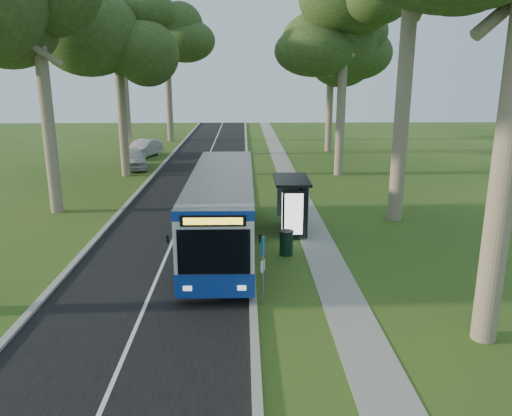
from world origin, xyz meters
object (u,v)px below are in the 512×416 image
Objects in this scene: bus at (223,209)px; car_white at (134,158)px; bus_stop_sign at (263,262)px; bus_shelter at (295,196)px; litter_bin at (286,243)px; car_silver at (144,149)px.

bus is 2.60× the size of car_white.
bus_shelter is at bearing 98.00° from bus_stop_sign.
bus is at bearing 156.02° from litter_bin.
litter_bin is (-0.63, -2.90, -1.27)m from bus_shelter.
bus_shelter is 25.55m from car_silver.
bus_stop_sign is 7.76m from bus_shelter.
car_white is (-7.84, 18.83, -0.87)m from bus.
car_silver is at bearing 108.60° from bus.
bus_stop_sign is 2.25× the size of litter_bin.
car_white is (-9.36, 24.65, -0.67)m from bus_stop_sign.
bus_shelter is at bearing -46.44° from car_silver.
litter_bin is 0.22× the size of car_white.
bus is 3.72m from bus_shelter.
bus is at bearing -152.15° from bus_shelter.
litter_bin is at bearing -76.53° from car_white.
bus_shelter is 3.23m from litter_bin.
bus_stop_sign reaches higher than litter_bin.
car_silver is (-8.15, 24.54, -0.90)m from bus.
bus is 25.87m from car_silver.
car_white is (-11.14, 17.11, -1.00)m from bus_shelter.
bus_shelter is 0.63× the size of car_silver.
car_silver is at bearing 116.98° from bus_shelter.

